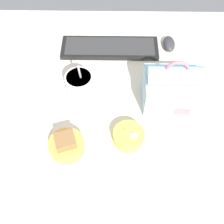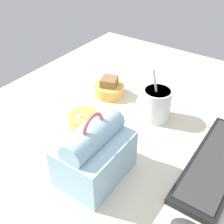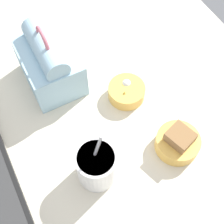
{
  "view_description": "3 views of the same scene",
  "coord_description": "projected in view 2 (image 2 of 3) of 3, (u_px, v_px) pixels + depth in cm",
  "views": [
    {
      "loc": [
        0.09,
        -56.71,
        85.16
      ],
      "look_at": [
        -0.61,
        -4.93,
        7.0
      ],
      "focal_mm": 45.0,
      "sensor_mm": 36.0,
      "label": 1
    },
    {
      "loc": [
        59.94,
        37.04,
        61.02
      ],
      "look_at": [
        -0.61,
        -4.93,
        7.0
      ],
      "focal_mm": 45.0,
      "sensor_mm": 36.0,
      "label": 2
    },
    {
      "loc": [
        -36.36,
        13.91,
        77.33
      ],
      "look_at": [
        -0.61,
        -4.93,
        7.0
      ],
      "focal_mm": 50.0,
      "sensor_mm": 36.0,
      "label": 3
    }
  ],
  "objects": [
    {
      "name": "desk_surface",
      "position": [
        123.0,
        133.0,
        0.92
      ],
      "size": [
        140.0,
        110.0,
        2.0
      ],
      "color": "beige",
      "rests_on": "ground"
    },
    {
      "name": "keyboard",
      "position": [
        216.0,
        162.0,
        0.79
      ],
      "size": [
        39.86,
        12.52,
        2.1
      ],
      "color": "black",
      "rests_on": "desk_surface"
    },
    {
      "name": "soup_cup",
      "position": [
        156.0,
        104.0,
        0.94
      ],
      "size": [
        9.71,
        9.71,
        18.31
      ],
      "color": "white",
      "rests_on": "desk_surface"
    },
    {
      "name": "bento_bowl_sandwich",
      "position": [
        109.0,
        89.0,
        1.08
      ],
      "size": [
        11.35,
        11.35,
        7.26
      ],
      "color": "#EAB24C",
      "rests_on": "desk_surface"
    },
    {
      "name": "lunch_bag",
      "position": [
        94.0,
        154.0,
        0.72
      ],
      "size": [
        19.34,
        14.52,
        20.37
      ],
      "color": "#9EC6DB",
      "rests_on": "desk_surface"
    },
    {
      "name": "bento_bowl_snacks",
      "position": [
        84.0,
        119.0,
        0.93
      ],
      "size": [
        10.41,
        10.41,
        4.7
      ],
      "color": "#EAB24C",
      "rests_on": "desk_surface"
    }
  ]
}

